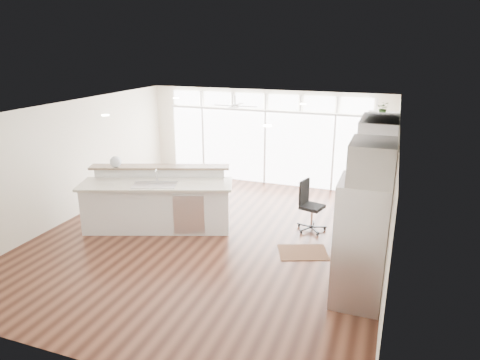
% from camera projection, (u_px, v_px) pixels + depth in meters
% --- Properties ---
extents(floor, '(7.00, 8.00, 0.02)m').
position_uv_depth(floor, '(211.00, 237.00, 9.09)').
color(floor, '#3A1B12').
rests_on(floor, ground).
extents(ceiling, '(7.00, 8.00, 0.02)m').
position_uv_depth(ceiling, '(208.00, 110.00, 8.27)').
color(ceiling, white).
rests_on(ceiling, wall_back).
extents(wall_back, '(7.00, 0.04, 2.70)m').
position_uv_depth(wall_back, '(266.00, 137.00, 12.26)').
color(wall_back, silver).
rests_on(wall_back, floor).
extents(wall_front, '(7.00, 0.04, 2.70)m').
position_uv_depth(wall_front, '(75.00, 269.00, 5.10)').
color(wall_front, silver).
rests_on(wall_front, floor).
extents(wall_left, '(0.04, 8.00, 2.70)m').
position_uv_depth(wall_left, '(70.00, 161.00, 9.81)').
color(wall_left, silver).
rests_on(wall_left, floor).
extents(wall_right, '(0.04, 8.00, 2.70)m').
position_uv_depth(wall_right, '(391.00, 196.00, 7.54)').
color(wall_right, silver).
rests_on(wall_right, floor).
extents(glass_wall, '(5.80, 0.06, 2.08)m').
position_uv_depth(glass_wall, '(265.00, 148.00, 12.30)').
color(glass_wall, white).
rests_on(glass_wall, wall_back).
extents(transom_row, '(5.90, 0.06, 0.40)m').
position_uv_depth(transom_row, '(266.00, 101.00, 11.89)').
color(transom_row, white).
rests_on(transom_row, wall_back).
extents(desk_window, '(0.04, 0.85, 0.85)m').
position_uv_depth(desk_window, '(391.00, 180.00, 7.76)').
color(desk_window, white).
rests_on(desk_window, wall_right).
extents(ceiling_fan, '(1.16, 1.16, 0.32)m').
position_uv_depth(ceiling_fan, '(235.00, 102.00, 11.00)').
color(ceiling_fan, silver).
rests_on(ceiling_fan, ceiling).
extents(recessed_lights, '(3.40, 3.00, 0.02)m').
position_uv_depth(recessed_lights, '(212.00, 109.00, 8.45)').
color(recessed_lights, white).
rests_on(recessed_lights, ceiling).
extents(oven_cabinet, '(0.64, 1.20, 2.50)m').
position_uv_depth(oven_cabinet, '(377.00, 172.00, 9.29)').
color(oven_cabinet, white).
rests_on(oven_cabinet, floor).
extents(desk_nook, '(0.72, 1.30, 0.76)m').
position_uv_depth(desk_nook, '(366.00, 236.00, 8.23)').
color(desk_nook, white).
rests_on(desk_nook, floor).
extents(upper_cabinets, '(0.64, 1.30, 0.64)m').
position_uv_depth(upper_cabinets, '(378.00, 136.00, 7.61)').
color(upper_cabinets, white).
rests_on(upper_cabinets, wall_right).
extents(refrigerator, '(0.76, 0.90, 2.00)m').
position_uv_depth(refrigerator, '(360.00, 243.00, 6.57)').
color(refrigerator, silver).
rests_on(refrigerator, floor).
extents(fridge_cabinet, '(0.64, 0.90, 0.60)m').
position_uv_depth(fridge_cabinet, '(372.00, 161.00, 6.15)').
color(fridge_cabinet, white).
rests_on(fridge_cabinet, wall_right).
extents(framed_photos, '(0.06, 0.22, 0.80)m').
position_uv_depth(framed_photos, '(391.00, 178.00, 8.36)').
color(framed_photos, black).
rests_on(framed_photos, wall_right).
extents(kitchen_island, '(3.48, 2.26, 1.30)m').
position_uv_depth(kitchen_island, '(157.00, 201.00, 9.31)').
color(kitchen_island, white).
rests_on(kitchen_island, floor).
extents(rug, '(1.13, 0.97, 0.01)m').
position_uv_depth(rug, '(303.00, 252.00, 8.39)').
color(rug, '#361D11').
rests_on(rug, floor).
extents(office_chair, '(0.70, 0.67, 1.11)m').
position_uv_depth(office_chair, '(312.00, 206.00, 9.24)').
color(office_chair, black).
rests_on(office_chair, floor).
extents(fishbowl, '(0.34, 0.34, 0.25)m').
position_uv_depth(fishbowl, '(116.00, 162.00, 9.45)').
color(fishbowl, silver).
rests_on(fishbowl, kitchen_island).
extents(monitor, '(0.13, 0.45, 0.37)m').
position_uv_depth(monitor, '(364.00, 208.00, 8.08)').
color(monitor, black).
rests_on(monitor, desk_nook).
extents(keyboard, '(0.17, 0.35, 0.02)m').
position_uv_depth(keyboard, '(354.00, 216.00, 8.19)').
color(keyboard, silver).
rests_on(keyboard, desk_nook).
extents(potted_plant, '(0.26, 0.29, 0.21)m').
position_uv_depth(potted_plant, '(383.00, 110.00, 8.88)').
color(potted_plant, '#2F5022').
rests_on(potted_plant, oven_cabinet).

